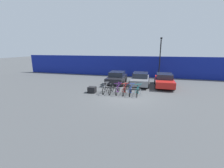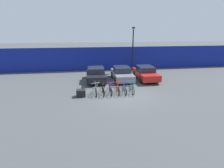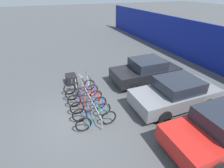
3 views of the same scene
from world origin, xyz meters
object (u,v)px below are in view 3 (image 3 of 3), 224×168
at_px(bicycle_blue, 92,111).
at_px(bicycle_teal, 96,120).
at_px(bicycle_purple, 85,97).
at_px(cargo_crate, 71,79).
at_px(car_red, 223,129).
at_px(bike_rack, 90,98).
at_px(bicycle_black, 82,91).
at_px(bicycle_red, 89,104).
at_px(bicycle_silver, 80,86).
at_px(car_grey, 175,93).
at_px(car_black, 146,71).

xyz_separation_m(bicycle_blue, bicycle_teal, (0.61, 0.00, 0.00)).
distance_m(bicycle_purple, cargo_crate, 2.39).
relative_size(bicycle_purple, car_red, 0.41).
distance_m(bike_rack, bicycle_teal, 1.49).
height_order(bicycle_purple, cargo_crate, bicycle_purple).
relative_size(bicycle_black, bicycle_blue, 1.00).
bearing_deg(car_red, bicycle_red, -133.42).
bearing_deg(cargo_crate, bicycle_purple, 5.51).
height_order(bicycle_silver, car_grey, car_grey).
bearing_deg(bicycle_purple, bike_rack, 23.21).
relative_size(bicycle_purple, car_grey, 0.42).
height_order(bicycle_blue, car_black, car_black).
height_order(bicycle_black, car_red, car_red).
xyz_separation_m(bike_rack, bicycle_red, (0.33, -0.15, -0.11)).
bearing_deg(bike_rack, car_grey, 69.01).
distance_m(bicycle_blue, cargo_crate, 3.53).
height_order(bicycle_teal, car_grey, car_grey).
xyz_separation_m(bike_rack, car_black, (-1.25, 3.78, 0.21)).
xyz_separation_m(bicycle_teal, cargo_crate, (-4.14, -0.23, -0.10)).
height_order(bike_rack, bicycle_teal, bicycle_teal).
height_order(car_black, car_red, same).
height_order(bike_rack, bicycle_purple, bicycle_purple).
relative_size(bicycle_blue, car_grey, 0.42).
bearing_deg(bike_rack, bicycle_purple, -153.03).
relative_size(bike_rack, bicycle_teal, 2.04).
bearing_deg(cargo_crate, bicycle_blue, 3.71).
bearing_deg(bike_rack, car_red, 42.97).
height_order(bicycle_red, car_black, car_black).
bearing_deg(bicycle_black, car_black, 96.44).
relative_size(bicycle_blue, cargo_crate, 2.44).
distance_m(bicycle_purple, car_grey, 4.25).
distance_m(bicycle_red, car_red, 5.25).
bearing_deg(car_grey, cargo_crate, -134.96).
xyz_separation_m(bicycle_blue, car_black, (-2.11, 3.93, 0.31)).
bearing_deg(bicycle_silver, cargo_crate, -172.66).
distance_m(bicycle_purple, car_red, 5.69).
xyz_separation_m(bicycle_blue, cargo_crate, (-3.52, -0.23, -0.10)).
relative_size(bicycle_teal, car_grey, 0.42).
bearing_deg(bicycle_silver, bicycle_red, -3.56).
bearing_deg(bicycle_red, bike_rack, 158.77).
xyz_separation_m(bicycle_purple, cargo_crate, (-2.37, -0.23, -0.10)).
bearing_deg(car_red, car_black, 178.69).
xyz_separation_m(bicycle_red, cargo_crate, (-2.99, -0.23, -0.10)).
bearing_deg(bicycle_red, bicycle_black, -176.68).
bearing_deg(car_grey, car_black, 178.78).
distance_m(bicycle_teal, car_black, 4.79).
relative_size(bike_rack, cargo_crate, 4.99).
distance_m(bicycle_black, bicycle_purple, 0.59).
height_order(bike_rack, bicycle_black, bicycle_black).
distance_m(car_grey, car_red, 2.50).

